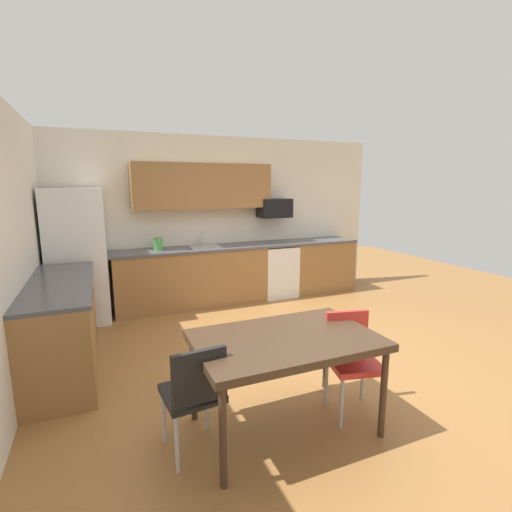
% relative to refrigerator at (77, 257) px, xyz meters
% --- Properties ---
extents(ground_plane, '(12.00, 12.00, 0.00)m').
position_rel_refrigerator_xyz_m(ground_plane, '(2.18, -2.22, -0.94)').
color(ground_plane, '#9E6B38').
extents(wall_back, '(5.80, 0.10, 2.70)m').
position_rel_refrigerator_xyz_m(wall_back, '(2.18, 0.43, 0.41)').
color(wall_back, silver).
rests_on(wall_back, ground).
extents(cabinet_run_back, '(2.39, 0.60, 0.90)m').
position_rel_refrigerator_xyz_m(cabinet_run_back, '(1.62, 0.08, -0.49)').
color(cabinet_run_back, olive).
rests_on(cabinet_run_back, ground).
extents(cabinet_run_back_right, '(1.16, 0.60, 0.90)m').
position_rel_refrigerator_xyz_m(cabinet_run_back_right, '(4.00, 0.08, -0.49)').
color(cabinet_run_back_right, olive).
rests_on(cabinet_run_back_right, ground).
extents(cabinet_run_left, '(0.60, 2.00, 0.90)m').
position_rel_refrigerator_xyz_m(cabinet_run_left, '(-0.12, -1.42, -0.49)').
color(cabinet_run_left, olive).
rests_on(cabinet_run_left, ground).
extents(countertop_back, '(4.80, 0.64, 0.04)m').
position_rel_refrigerator_xyz_m(countertop_back, '(2.18, 0.08, -0.02)').
color(countertop_back, '#4C4C51').
rests_on(countertop_back, cabinet_run_back).
extents(countertop_left, '(0.64, 2.00, 0.04)m').
position_rel_refrigerator_xyz_m(countertop_left, '(-0.12, -1.42, -0.02)').
color(countertop_left, '#4C4C51').
rests_on(countertop_left, cabinet_run_left).
extents(upper_cabinets_back, '(2.20, 0.34, 0.70)m').
position_rel_refrigerator_xyz_m(upper_cabinets_back, '(1.88, 0.21, 0.96)').
color(upper_cabinets_back, olive).
extents(refrigerator, '(0.76, 0.70, 1.88)m').
position_rel_refrigerator_xyz_m(refrigerator, '(0.00, 0.00, 0.00)').
color(refrigerator, white).
rests_on(refrigerator, ground).
extents(oven_range, '(0.60, 0.60, 0.91)m').
position_rel_refrigerator_xyz_m(oven_range, '(3.12, 0.08, -0.48)').
color(oven_range, white).
rests_on(oven_range, ground).
extents(microwave, '(0.54, 0.36, 0.32)m').
position_rel_refrigerator_xyz_m(microwave, '(3.12, 0.18, 0.58)').
color(microwave, black).
extents(sink_basin, '(0.48, 0.40, 0.14)m').
position_rel_refrigerator_xyz_m(sink_basin, '(1.84, 0.08, -0.06)').
color(sink_basin, '#A5A8AD').
rests_on(sink_basin, countertop_back).
extents(sink_faucet, '(0.02, 0.02, 0.24)m').
position_rel_refrigerator_xyz_m(sink_faucet, '(1.84, 0.26, 0.10)').
color(sink_faucet, '#B2B5BA').
rests_on(sink_faucet, countertop_back).
extents(dining_table, '(1.40, 0.90, 0.77)m').
position_rel_refrigerator_xyz_m(dining_table, '(1.57, -3.26, -0.23)').
color(dining_table, '#422D1E').
rests_on(dining_table, ground).
extents(chair_near_table, '(0.48, 0.48, 0.85)m').
position_rel_refrigerator_xyz_m(chair_near_table, '(2.20, -3.24, -0.43)').
color(chair_near_table, red).
rests_on(chair_near_table, ground).
extents(chair_far_side, '(0.43, 0.43, 0.85)m').
position_rel_refrigerator_xyz_m(chair_far_side, '(0.84, -3.29, -0.43)').
color(chair_far_side, black).
rests_on(chair_far_side, ground).
extents(kettle, '(0.14, 0.14, 0.20)m').
position_rel_refrigerator_xyz_m(kettle, '(1.13, 0.13, 0.08)').
color(kettle, '#4CA54C').
rests_on(kettle, countertop_back).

